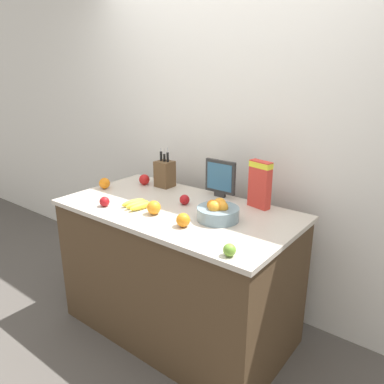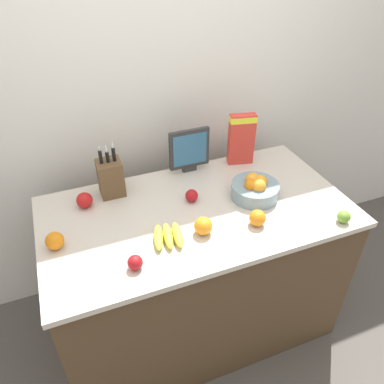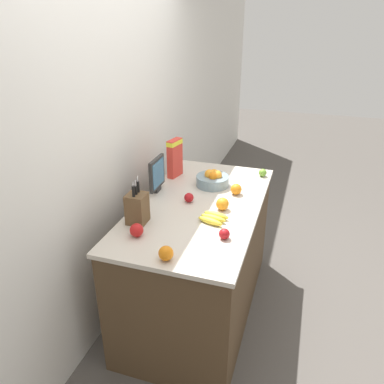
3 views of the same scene
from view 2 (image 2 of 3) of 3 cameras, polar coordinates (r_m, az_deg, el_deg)
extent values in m
plane|color=#514C47|center=(2.59, 0.63, -18.90)|extent=(14.00, 14.00, 0.00)
cube|color=silver|center=(2.24, -5.43, 14.42)|extent=(9.00, 0.06, 2.60)
cube|color=#4C3823|center=(2.24, 0.70, -12.28)|extent=(1.54, 0.81, 0.90)
cube|color=beige|center=(1.92, 0.80, -3.02)|extent=(1.57, 0.84, 0.03)
cube|color=brown|center=(2.01, -12.29, 2.11)|extent=(0.13, 0.12, 0.20)
cylinder|color=black|center=(1.94, -13.76, 5.19)|extent=(0.02, 0.02, 0.07)
cube|color=silver|center=(1.91, -13.96, 6.43)|extent=(0.01, 0.00, 0.03)
cylinder|color=black|center=(1.94, -12.76, 5.20)|extent=(0.02, 0.02, 0.06)
cube|color=silver|center=(1.92, -12.95, 6.45)|extent=(0.01, 0.00, 0.04)
cylinder|color=black|center=(1.94, -11.84, 5.62)|extent=(0.02, 0.02, 0.07)
cube|color=silver|center=(1.92, -12.03, 7.02)|extent=(0.01, 0.00, 0.04)
cube|color=#2D2D2D|center=(2.20, -0.42, 3.64)|extent=(0.08, 0.03, 0.03)
cube|color=#2D2D2D|center=(2.13, -0.43, 6.62)|extent=(0.24, 0.02, 0.23)
cube|color=#33668C|center=(2.12, -0.30, 6.45)|extent=(0.20, 0.00, 0.19)
cube|color=red|center=(2.23, 7.52, 7.96)|extent=(0.16, 0.09, 0.31)
cube|color=yellow|center=(2.17, 7.79, 10.97)|extent=(0.16, 0.09, 0.04)
cylinder|color=gray|center=(2.00, 9.52, 0.25)|extent=(0.25, 0.25, 0.08)
sphere|color=orange|center=(1.99, 10.48, 1.61)|extent=(0.07, 0.07, 0.07)
sphere|color=orange|center=(1.99, 9.23, 1.82)|extent=(0.08, 0.08, 0.08)
sphere|color=orange|center=(1.95, 8.95, 1.06)|extent=(0.07, 0.07, 0.07)
sphere|color=orange|center=(1.95, 10.12, 0.91)|extent=(0.08, 0.08, 0.08)
ellipsoid|color=yellow|center=(1.73, -5.15, -6.87)|extent=(0.09, 0.18, 0.04)
ellipsoid|color=yellow|center=(1.73, -3.68, -6.71)|extent=(0.07, 0.18, 0.04)
ellipsoid|color=yellow|center=(1.73, -2.23, -6.54)|extent=(0.07, 0.18, 0.04)
sphere|color=#6B9E33|center=(1.96, 22.12, -3.52)|extent=(0.06, 0.06, 0.06)
sphere|color=red|center=(1.98, -16.07, -1.22)|extent=(0.08, 0.08, 0.08)
sphere|color=#A31419|center=(1.61, -8.66, -10.58)|extent=(0.07, 0.07, 0.07)
sphere|color=#A31419|center=(1.95, 0.07, -0.53)|extent=(0.07, 0.07, 0.07)
sphere|color=orange|center=(1.78, -20.19, -7.00)|extent=(0.08, 0.08, 0.08)
sphere|color=orange|center=(1.74, 1.74, -5.20)|extent=(0.09, 0.09, 0.09)
sphere|color=orange|center=(1.82, 9.94, -3.91)|extent=(0.08, 0.08, 0.08)
camera|label=1|loc=(2.10, 75.56, -0.66)|focal=35.00mm
camera|label=3|loc=(1.81, -89.00, 1.04)|focal=35.00mm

